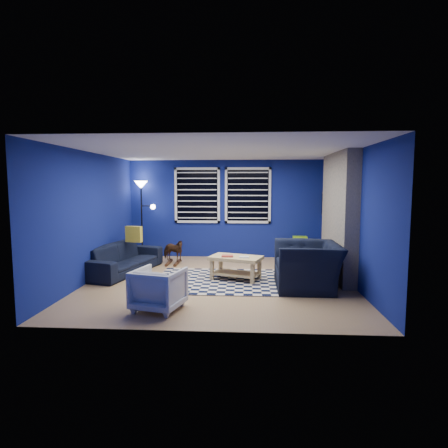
% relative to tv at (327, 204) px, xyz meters
% --- Properties ---
extents(floor, '(5.00, 5.00, 0.00)m').
position_rel_tv_xyz_m(floor, '(-2.45, -2.00, -1.40)').
color(floor, tan).
rests_on(floor, ground).
extents(ceiling, '(5.00, 5.00, 0.00)m').
position_rel_tv_xyz_m(ceiling, '(-2.45, -2.00, 1.10)').
color(ceiling, white).
rests_on(ceiling, wall_back).
extents(wall_back, '(5.00, 0.00, 5.00)m').
position_rel_tv_xyz_m(wall_back, '(-2.45, 0.50, -0.15)').
color(wall_back, navy).
rests_on(wall_back, floor).
extents(wall_left, '(0.00, 5.00, 5.00)m').
position_rel_tv_xyz_m(wall_left, '(-4.95, -2.00, -0.15)').
color(wall_left, navy).
rests_on(wall_left, floor).
extents(wall_right, '(0.00, 5.00, 5.00)m').
position_rel_tv_xyz_m(wall_right, '(0.05, -2.00, -0.15)').
color(wall_right, navy).
rests_on(wall_right, floor).
extents(fireplace, '(0.65, 2.00, 2.50)m').
position_rel_tv_xyz_m(fireplace, '(-0.09, -1.50, -0.20)').
color(fireplace, gray).
rests_on(fireplace, floor).
extents(window_left, '(1.17, 0.06, 1.42)m').
position_rel_tv_xyz_m(window_left, '(-3.20, 0.46, 0.20)').
color(window_left, black).
rests_on(window_left, wall_back).
extents(window_right, '(1.17, 0.06, 1.42)m').
position_rel_tv_xyz_m(window_right, '(-1.90, 0.46, 0.20)').
color(window_right, black).
rests_on(window_right, wall_back).
extents(tv, '(0.07, 1.00, 0.58)m').
position_rel_tv_xyz_m(tv, '(0.00, 0.00, 0.00)').
color(tv, black).
rests_on(tv, wall_right).
extents(rug, '(2.51, 2.01, 0.02)m').
position_rel_tv_xyz_m(rug, '(-2.43, -1.97, -1.39)').
color(rug, black).
rests_on(rug, floor).
extents(sofa, '(2.24, 1.30, 0.61)m').
position_rel_tv_xyz_m(sofa, '(-4.55, -1.41, -1.09)').
color(sofa, black).
rests_on(sofa, floor).
extents(armchair_big, '(1.28, 1.12, 0.83)m').
position_rel_tv_xyz_m(armchair_big, '(-0.81, -2.37, -0.99)').
color(armchair_big, black).
rests_on(armchair_big, floor).
extents(armchair_bent, '(0.83, 0.84, 0.63)m').
position_rel_tv_xyz_m(armchair_bent, '(-3.22, -3.71, -1.08)').
color(armchair_bent, gray).
rests_on(armchair_bent, floor).
extents(rocking_horse, '(0.51, 0.68, 0.52)m').
position_rel_tv_xyz_m(rocking_horse, '(-3.66, -0.48, -1.07)').
color(rocking_horse, '#4B2C18').
rests_on(rocking_horse, floor).
extents(coffee_table, '(1.12, 0.86, 0.49)m').
position_rel_tv_xyz_m(coffee_table, '(-2.13, -1.87, -1.06)').
color(coffee_table, '#DCC07C').
rests_on(coffee_table, rug).
extents(cabinet, '(0.68, 0.53, 0.59)m').
position_rel_tv_xyz_m(cabinet, '(-0.59, 0.24, -1.14)').
color(cabinet, '#DCC07C').
rests_on(cabinet, floor).
extents(floor_lamp, '(0.53, 0.33, 1.96)m').
position_rel_tv_xyz_m(floor_lamp, '(-4.57, 0.25, 0.21)').
color(floor_lamp, black).
rests_on(floor_lamp, floor).
extents(throw_pillow, '(0.38, 0.19, 0.35)m').
position_rel_tv_xyz_m(throw_pillow, '(-4.40, -1.09, -0.61)').
color(throw_pillow, gold).
rests_on(throw_pillow, sofa).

